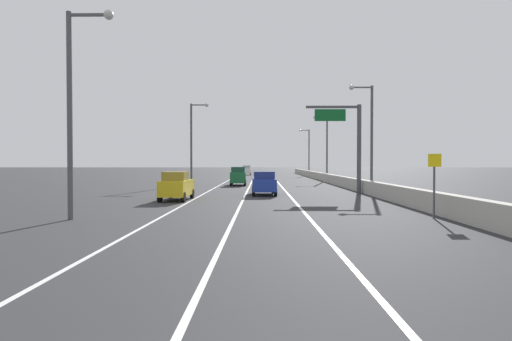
% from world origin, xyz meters
% --- Properties ---
extents(ground_plane, '(320.00, 320.00, 0.00)m').
position_xyz_m(ground_plane, '(0.00, 64.00, 0.00)').
color(ground_plane, '#2D2D30').
extents(lane_stripe_left, '(0.16, 130.00, 0.00)m').
position_xyz_m(lane_stripe_left, '(-5.50, 55.00, 0.00)').
color(lane_stripe_left, silver).
rests_on(lane_stripe_left, ground_plane).
extents(lane_stripe_center, '(0.16, 130.00, 0.00)m').
position_xyz_m(lane_stripe_center, '(-2.00, 55.00, 0.00)').
color(lane_stripe_center, silver).
rests_on(lane_stripe_center, ground_plane).
extents(lane_stripe_right, '(0.16, 130.00, 0.00)m').
position_xyz_m(lane_stripe_right, '(1.50, 55.00, 0.00)').
color(lane_stripe_right, silver).
rests_on(lane_stripe_right, ground_plane).
extents(jersey_barrier_right, '(0.60, 120.00, 1.10)m').
position_xyz_m(jersey_barrier_right, '(8.16, 40.00, 0.55)').
color(jersey_barrier_right, '#B2ADA3').
rests_on(jersey_barrier_right, ground_plane).
extents(overhead_sign_gantry, '(4.68, 0.36, 7.50)m').
position_xyz_m(overhead_sign_gantry, '(6.81, 31.72, 4.73)').
color(overhead_sign_gantry, '#47474C').
rests_on(overhead_sign_gantry, ground_plane).
extents(speed_advisory_sign, '(0.60, 0.11, 3.00)m').
position_xyz_m(speed_advisory_sign, '(7.26, 16.05, 1.76)').
color(speed_advisory_sign, '#4C4C51').
rests_on(speed_advisory_sign, ground_plane).
extents(lamp_post_right_second, '(2.14, 0.44, 9.47)m').
position_xyz_m(lamp_post_right_second, '(8.79, 33.37, 5.47)').
color(lamp_post_right_second, '#4C4C51').
rests_on(lamp_post_right_second, ground_plane).
extents(lamp_post_right_third, '(2.14, 0.44, 9.47)m').
position_xyz_m(lamp_post_right_third, '(8.70, 57.21, 5.47)').
color(lamp_post_right_third, '#4C4C51').
rests_on(lamp_post_right_third, ground_plane).
extents(lamp_post_right_fourth, '(2.14, 0.44, 9.47)m').
position_xyz_m(lamp_post_right_fourth, '(8.88, 81.05, 5.47)').
color(lamp_post_right_fourth, '#4C4C51').
rests_on(lamp_post_right_fourth, ground_plane).
extents(lamp_post_left_near, '(2.14, 0.44, 9.47)m').
position_xyz_m(lamp_post_left_near, '(-9.14, 15.53, 5.47)').
color(lamp_post_left_near, '#4C4C51').
rests_on(lamp_post_left_near, ground_plane).
extents(lamp_post_left_mid, '(2.14, 0.44, 9.47)m').
position_xyz_m(lamp_post_left_mid, '(-8.52, 44.14, 5.47)').
color(lamp_post_left_mid, '#4C4C51').
rests_on(lamp_post_left_mid, ground_plane).
extents(car_white_0, '(1.94, 4.45, 2.02)m').
position_xyz_m(car_white_0, '(-3.76, 83.22, 1.01)').
color(car_white_0, white).
rests_on(car_white_0, ground_plane).
extents(car_green_1, '(1.91, 4.51, 2.12)m').
position_xyz_m(car_green_1, '(-3.34, 43.77, 1.05)').
color(car_green_1, '#196033').
rests_on(car_green_1, ground_plane).
extents(car_blue_2, '(2.01, 4.22, 1.90)m').
position_xyz_m(car_blue_2, '(-0.51, 29.88, 0.95)').
color(car_blue_2, '#1E389E').
rests_on(car_blue_2, ground_plane).
extents(car_yellow_3, '(1.83, 4.03, 1.98)m').
position_xyz_m(car_yellow_3, '(-6.56, 25.11, 0.98)').
color(car_yellow_3, gold).
rests_on(car_yellow_3, ground_plane).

